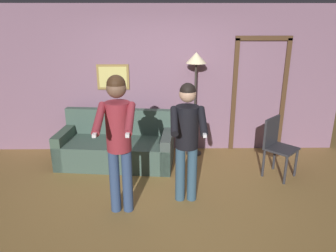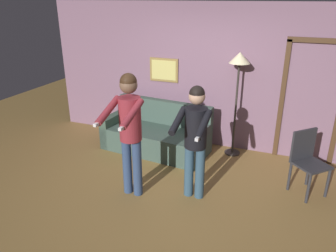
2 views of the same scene
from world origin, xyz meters
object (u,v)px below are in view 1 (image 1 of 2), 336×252
at_px(couch, 117,147).
at_px(person_standing_right, 187,133).
at_px(person_standing_left, 118,132).
at_px(dining_chair_distant, 277,144).
at_px(torchiere_lamp, 196,70).

bearing_deg(couch, person_standing_right, -47.98).
xyz_separation_m(couch, person_standing_right, (1.10, -1.22, 0.70)).
height_order(couch, person_standing_left, person_standing_left).
height_order(couch, dining_chair_distant, dining_chair_distant).
xyz_separation_m(couch, dining_chair_distant, (2.55, -0.48, 0.25)).
bearing_deg(dining_chair_distant, person_standing_right, -152.91).
distance_m(person_standing_right, dining_chair_distant, 1.69).
bearing_deg(person_standing_left, person_standing_right, 16.89).
relative_size(couch, torchiere_lamp, 1.08).
relative_size(torchiere_lamp, person_standing_right, 1.12).
bearing_deg(couch, person_standing_left, -80.13).
bearing_deg(person_standing_left, torchiere_lamp, 59.24).
xyz_separation_m(torchiere_lamp, person_standing_left, (-1.09, -1.83, -0.46)).
bearing_deg(torchiere_lamp, dining_chair_distant, -34.88).
bearing_deg(person_standing_left, dining_chair_distant, 23.51).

